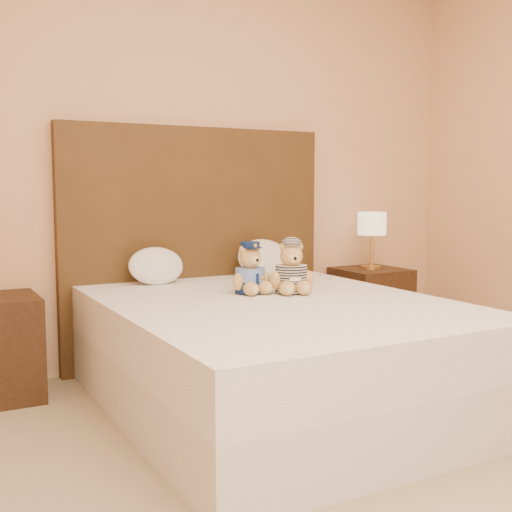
# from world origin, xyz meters

# --- Properties ---
(ground) EXTENTS (4.00, 4.50, 0.00)m
(ground) POSITION_xyz_m (0.00, 0.00, 0.00)
(ground) COLOR tan
(ground) RESTS_ON ground
(room_walls) EXTENTS (4.04, 4.52, 2.72)m
(room_walls) POSITION_xyz_m (0.00, 0.46, 1.81)
(room_walls) COLOR tan
(room_walls) RESTS_ON ground
(bed) EXTENTS (1.60, 2.00, 0.55)m
(bed) POSITION_xyz_m (0.00, 1.20, 0.28)
(bed) COLOR white
(bed) RESTS_ON ground
(headboard) EXTENTS (1.75, 0.08, 1.50)m
(headboard) POSITION_xyz_m (0.00, 2.21, 0.75)
(headboard) COLOR #483115
(headboard) RESTS_ON ground
(nightstand_right) EXTENTS (0.45, 0.45, 0.55)m
(nightstand_right) POSITION_xyz_m (1.25, 2.00, 0.28)
(nightstand_right) COLOR #372211
(nightstand_right) RESTS_ON ground
(lamp) EXTENTS (0.20, 0.20, 0.40)m
(lamp) POSITION_xyz_m (1.25, 2.00, 0.85)
(lamp) COLOR gold
(lamp) RESTS_ON nightstand_right
(teddy_police) EXTENTS (0.26, 0.25, 0.28)m
(teddy_police) POSITION_xyz_m (-0.01, 1.46, 0.69)
(teddy_police) COLOR #AA8542
(teddy_police) RESTS_ON bed
(teddy_prisoner) EXTENTS (0.31, 0.30, 0.28)m
(teddy_prisoner) POSITION_xyz_m (0.19, 1.36, 0.69)
(teddy_prisoner) COLOR #AA8542
(teddy_prisoner) RESTS_ON bed
(pillow_left) EXTENTS (0.34, 0.22, 0.24)m
(pillow_left) POSITION_xyz_m (-0.34, 2.03, 0.67)
(pillow_left) COLOR white
(pillow_left) RESTS_ON bed
(pillow_right) EXTENTS (0.37, 0.24, 0.26)m
(pillow_right) POSITION_xyz_m (0.39, 2.03, 0.68)
(pillow_right) COLOR white
(pillow_right) RESTS_ON bed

